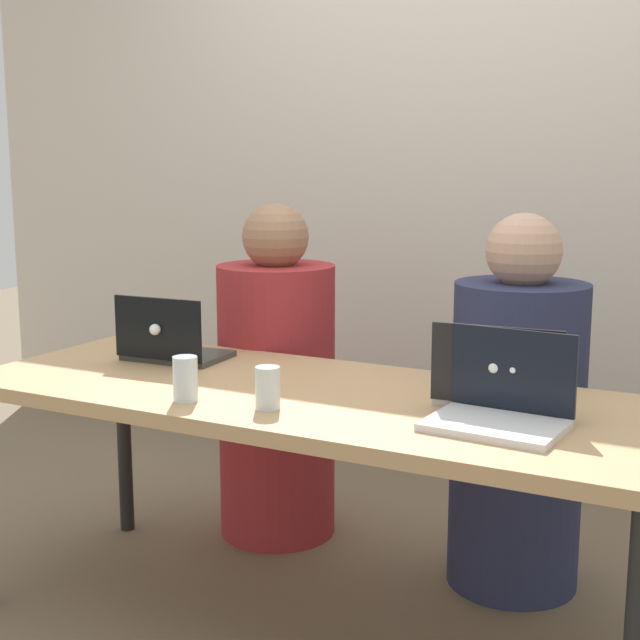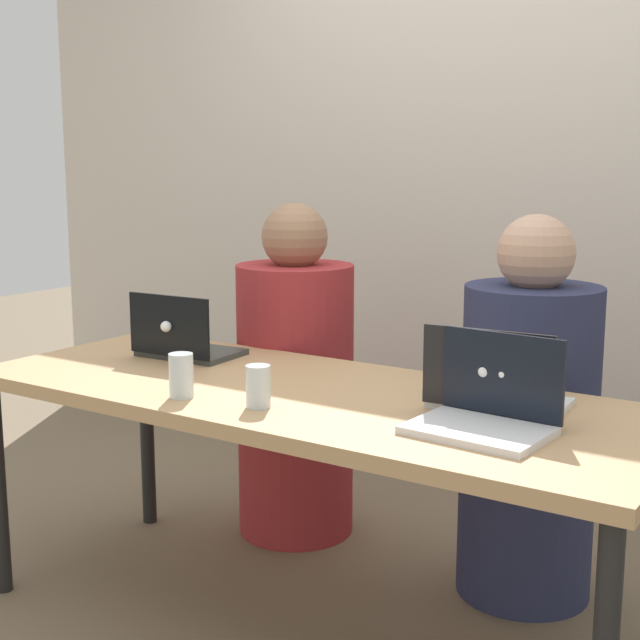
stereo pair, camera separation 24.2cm
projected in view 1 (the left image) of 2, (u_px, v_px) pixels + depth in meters
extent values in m
plane|color=#72614B|center=(308.00, 630.00, 2.52)|extent=(12.00, 12.00, 0.00)
cube|color=beige|center=(477.00, 183.00, 3.55)|extent=(5.00, 0.10, 2.44)
cube|color=tan|center=(307.00, 397.00, 2.40)|extent=(1.92, 0.74, 0.04)
cylinder|color=black|center=(124.00, 441.00, 3.15)|extent=(0.05, 0.05, 0.66)
cylinder|color=#A22B2E|center=(277.00, 401.00, 3.12)|extent=(0.49, 0.49, 0.96)
sphere|color=#997051|center=(275.00, 237.00, 3.02)|extent=(0.23, 0.23, 0.23)
cylinder|color=#282C4B|center=(516.00, 436.00, 2.73)|extent=(0.41, 0.41, 0.95)
sphere|color=tan|center=(524.00, 251.00, 2.63)|extent=(0.23, 0.23, 0.23)
cube|color=silver|center=(504.00, 398.00, 2.28)|extent=(0.34, 0.24, 0.02)
cube|color=black|center=(496.00, 366.00, 2.16)|extent=(0.32, 0.03, 0.20)
sphere|color=white|center=(495.00, 367.00, 2.15)|extent=(0.04, 0.04, 0.04)
cube|color=#353836|center=(178.00, 355.00, 2.78)|extent=(0.31, 0.22, 0.02)
cube|color=black|center=(158.00, 329.00, 2.67)|extent=(0.30, 0.03, 0.19)
sphere|color=white|center=(155.00, 330.00, 2.65)|extent=(0.03, 0.03, 0.03)
cube|color=silver|center=(494.00, 426.00, 2.04)|extent=(0.32, 0.24, 0.02)
cube|color=black|center=(513.00, 370.00, 2.12)|extent=(0.30, 0.03, 0.20)
sphere|color=white|center=(515.00, 369.00, 2.13)|extent=(0.04, 0.04, 0.04)
cylinder|color=silver|center=(267.00, 388.00, 2.21)|extent=(0.06, 0.06, 0.11)
cylinder|color=silver|center=(267.00, 397.00, 2.21)|extent=(0.05, 0.05, 0.06)
cylinder|color=silver|center=(185.00, 379.00, 2.28)|extent=(0.06, 0.06, 0.12)
cylinder|color=silver|center=(186.00, 389.00, 2.28)|extent=(0.06, 0.06, 0.06)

